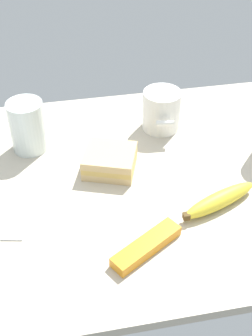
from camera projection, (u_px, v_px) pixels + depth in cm
name	position (u px, v px, depth cm)	size (l,w,h in cm)	color
tabletop	(126.00, 183.00, 91.51)	(90.00, 64.00, 2.00)	#BCB29E
coffee_mug_black	(162.00, 110.00, 101.66)	(8.52, 10.84, 9.24)	white
sandwich_main	(110.00, 161.00, 91.89)	(12.56, 11.95, 4.40)	#DBB77A
glass_of_milk	(28.00, 129.00, 95.51)	(7.52, 7.52, 11.38)	silver
banana	(219.00, 200.00, 84.03)	(16.56, 9.03, 3.23)	yellow
snack_bar	(145.00, 246.00, 76.38)	(13.81, 3.32, 2.00)	orange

